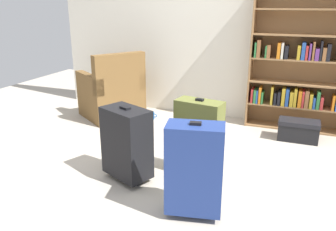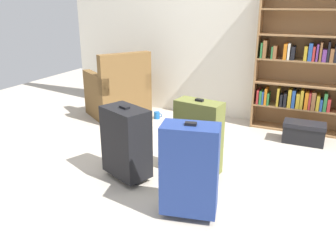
{
  "view_description": "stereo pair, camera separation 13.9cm",
  "coord_description": "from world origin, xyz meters",
  "px_view_note": "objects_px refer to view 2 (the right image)",
  "views": [
    {
      "loc": [
        1.02,
        -2.58,
        1.51
      ],
      "look_at": [
        -0.01,
        0.11,
        0.55
      ],
      "focal_mm": 36.47,
      "sensor_mm": 36.0,
      "label": 1
    },
    {
      "loc": [
        1.15,
        -2.53,
        1.51
      ],
      "look_at": [
        -0.01,
        0.11,
        0.55
      ],
      "focal_mm": 36.47,
      "sensor_mm": 36.0,
      "label": 2
    }
  ],
  "objects_px": {
    "suitcase_black": "(126,142)",
    "suitcase_olive": "(198,137)",
    "storage_box": "(304,132)",
    "suitcase_navy_blue": "(190,169)",
    "bookshelf": "(308,67)",
    "armchair": "(118,94)",
    "mug": "(157,115)"
  },
  "relations": [
    {
      "from": "suitcase_black",
      "to": "suitcase_olive",
      "type": "distance_m",
      "value": 0.64
    },
    {
      "from": "storage_box",
      "to": "suitcase_navy_blue",
      "type": "relative_size",
      "value": 0.6
    },
    {
      "from": "bookshelf",
      "to": "armchair",
      "type": "distance_m",
      "value": 2.43
    },
    {
      "from": "suitcase_olive",
      "to": "armchair",
      "type": "bearing_deg",
      "value": 142.57
    },
    {
      "from": "armchair",
      "to": "suitcase_black",
      "type": "relative_size",
      "value": 1.43
    },
    {
      "from": "armchair",
      "to": "mug",
      "type": "bearing_deg",
      "value": 10.46
    },
    {
      "from": "suitcase_black",
      "to": "mug",
      "type": "bearing_deg",
      "value": 106.21
    },
    {
      "from": "bookshelf",
      "to": "suitcase_olive",
      "type": "bearing_deg",
      "value": -115.91
    },
    {
      "from": "mug",
      "to": "storage_box",
      "type": "height_order",
      "value": "storage_box"
    },
    {
      "from": "suitcase_olive",
      "to": "suitcase_navy_blue",
      "type": "xyz_separation_m",
      "value": [
        0.15,
        -0.61,
        0.01
      ]
    },
    {
      "from": "mug",
      "to": "storage_box",
      "type": "distance_m",
      "value": 1.87
    },
    {
      "from": "armchair",
      "to": "suitcase_black",
      "type": "height_order",
      "value": "armchair"
    },
    {
      "from": "bookshelf",
      "to": "armchair",
      "type": "height_order",
      "value": "bookshelf"
    },
    {
      "from": "mug",
      "to": "suitcase_navy_blue",
      "type": "height_order",
      "value": "suitcase_navy_blue"
    },
    {
      "from": "storage_box",
      "to": "suitcase_navy_blue",
      "type": "bearing_deg",
      "value": -110.93
    },
    {
      "from": "storage_box",
      "to": "suitcase_navy_blue",
      "type": "xyz_separation_m",
      "value": [
        -0.7,
        -1.82,
        0.26
      ]
    },
    {
      "from": "armchair",
      "to": "mug",
      "type": "distance_m",
      "value": 0.61
    },
    {
      "from": "bookshelf",
      "to": "suitcase_black",
      "type": "bearing_deg",
      "value": -124.98
    },
    {
      "from": "bookshelf",
      "to": "storage_box",
      "type": "distance_m",
      "value": 0.79
    },
    {
      "from": "suitcase_navy_blue",
      "to": "suitcase_black",
      "type": "bearing_deg",
      "value": 156.2
    },
    {
      "from": "suitcase_olive",
      "to": "bookshelf",
      "type": "bearing_deg",
      "value": 64.09
    },
    {
      "from": "bookshelf",
      "to": "suitcase_navy_blue",
      "type": "relative_size",
      "value": 2.32
    },
    {
      "from": "storage_box",
      "to": "suitcase_black",
      "type": "relative_size",
      "value": 0.66
    },
    {
      "from": "armchair",
      "to": "storage_box",
      "type": "bearing_deg",
      "value": 0.23
    },
    {
      "from": "mug",
      "to": "suitcase_black",
      "type": "xyz_separation_m",
      "value": [
        0.46,
        -1.6,
        0.31
      ]
    },
    {
      "from": "bookshelf",
      "to": "suitcase_olive",
      "type": "xyz_separation_m",
      "value": [
        -0.79,
        -1.62,
        -0.41
      ]
    },
    {
      "from": "bookshelf",
      "to": "mug",
      "type": "xyz_separation_m",
      "value": [
        -1.81,
        -0.33,
        -0.74
      ]
    },
    {
      "from": "armchair",
      "to": "suitcase_navy_blue",
      "type": "height_order",
      "value": "armchair"
    },
    {
      "from": "armchair",
      "to": "bookshelf",
      "type": "bearing_deg",
      "value": 10.33
    },
    {
      "from": "armchair",
      "to": "storage_box",
      "type": "xyz_separation_m",
      "value": [
        2.4,
        0.01,
        -0.19
      ]
    },
    {
      "from": "bookshelf",
      "to": "suitcase_navy_blue",
      "type": "bearing_deg",
      "value": -106.02
    },
    {
      "from": "mug",
      "to": "storage_box",
      "type": "xyz_separation_m",
      "value": [
        1.86,
        -0.09,
        0.08
      ]
    }
  ]
}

